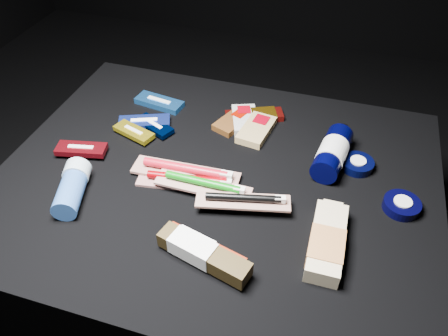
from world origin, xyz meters
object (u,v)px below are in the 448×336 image
(deodorant_stick, at_px, (72,188))
(bodywash_bottle, at_px, (327,243))
(lotion_bottle, at_px, (332,153))
(toothpaste_carton_red, at_px, (200,249))

(deodorant_stick, bearing_deg, bodywash_bottle, -15.66)
(lotion_bottle, relative_size, toothpaste_carton_red, 1.18)
(lotion_bottle, xyz_separation_m, bodywash_bottle, (0.02, -0.25, -0.01))
(lotion_bottle, xyz_separation_m, toothpaste_carton_red, (-0.20, -0.33, -0.02))
(deodorant_stick, bearing_deg, lotion_bottle, 10.14)
(lotion_bottle, relative_size, bodywash_bottle, 1.08)
(bodywash_bottle, bearing_deg, deodorant_stick, -178.55)
(bodywash_bottle, relative_size, deodorant_stick, 1.28)
(bodywash_bottle, xyz_separation_m, deodorant_stick, (-0.53, -0.02, 0.01))
(lotion_bottle, xyz_separation_m, deodorant_stick, (-0.51, -0.27, -0.00))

